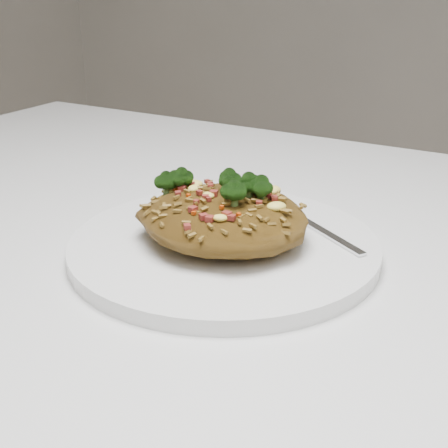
{
  "coord_description": "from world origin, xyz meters",
  "views": [
    {
      "loc": [
        0.28,
        -0.48,
        0.99
      ],
      "look_at": [
        0.02,
        -0.03,
        0.78
      ],
      "focal_mm": 50.0,
      "sensor_mm": 36.0,
      "label": 1
    }
  ],
  "objects_px": {
    "dining_table": "(223,316)",
    "fork": "(313,226)",
    "plate": "(224,246)",
    "fried_rice": "(224,209)"
  },
  "relations": [
    {
      "from": "dining_table",
      "to": "fork",
      "type": "distance_m",
      "value": 0.14
    },
    {
      "from": "plate",
      "to": "fork",
      "type": "height_order",
      "value": "fork"
    },
    {
      "from": "plate",
      "to": "fork",
      "type": "xyz_separation_m",
      "value": [
        0.06,
        0.07,
        0.01
      ]
    },
    {
      "from": "fried_rice",
      "to": "plate",
      "type": "bearing_deg",
      "value": -35.88
    },
    {
      "from": "fork",
      "to": "dining_table",
      "type": "bearing_deg",
      "value": -125.84
    },
    {
      "from": "plate",
      "to": "dining_table",
      "type": "bearing_deg",
      "value": 121.65
    },
    {
      "from": "dining_table",
      "to": "fork",
      "type": "relative_size",
      "value": 8.28
    },
    {
      "from": "fried_rice",
      "to": "fork",
      "type": "distance_m",
      "value": 0.09
    },
    {
      "from": "dining_table",
      "to": "fork",
      "type": "bearing_deg",
      "value": 21.7
    },
    {
      "from": "fork",
      "to": "fried_rice",
      "type": "bearing_deg",
      "value": -99.74
    }
  ]
}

